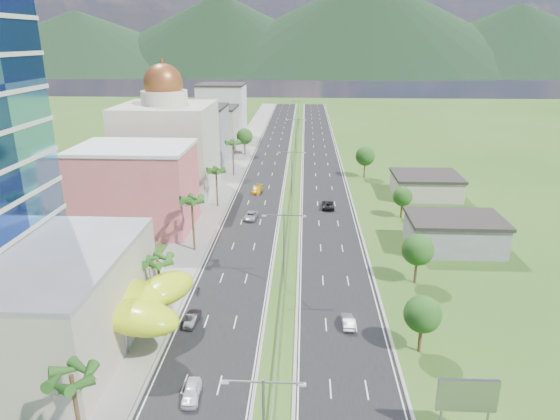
# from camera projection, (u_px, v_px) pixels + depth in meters

# --- Properties ---
(ground) EXTENTS (500.00, 500.00, 0.00)m
(ground) POSITION_uv_depth(u_px,v_px,m) (280.00, 324.00, 62.15)
(ground) COLOR #2D5119
(ground) RESTS_ON ground
(road_left) EXTENTS (11.00, 260.00, 0.04)m
(road_left) POSITION_uv_depth(u_px,v_px,m) (270.00, 158.00, 147.47)
(road_left) COLOR black
(road_left) RESTS_ON ground
(road_right) EXTENTS (11.00, 260.00, 0.04)m
(road_right) POSITION_uv_depth(u_px,v_px,m) (321.00, 159.00, 146.77)
(road_right) COLOR black
(road_right) RESTS_ON ground
(sidewalk_left) EXTENTS (7.00, 260.00, 0.12)m
(sidewalk_left) POSITION_uv_depth(u_px,v_px,m) (238.00, 158.00, 147.90)
(sidewalk_left) COLOR gray
(sidewalk_left) RESTS_ON ground
(median_guardrail) EXTENTS (0.10, 216.06, 0.76)m
(median_guardrail) POSITION_uv_depth(u_px,v_px,m) (294.00, 172.00, 129.92)
(median_guardrail) COLOR gray
(median_guardrail) RESTS_ON ground
(streetlight_median_b) EXTENTS (6.04, 0.25, 11.00)m
(streetlight_median_b) POSITION_uv_depth(u_px,v_px,m) (284.00, 243.00, 69.39)
(streetlight_median_b) COLOR gray
(streetlight_median_b) RESTS_ON ground
(streetlight_median_c) EXTENTS (6.04, 0.25, 11.00)m
(streetlight_median_c) POSITION_uv_depth(u_px,v_px,m) (292.00, 171.00, 107.16)
(streetlight_median_c) COLOR gray
(streetlight_median_c) RESTS_ON ground
(streetlight_median_d) EXTENTS (6.04, 0.25, 11.00)m
(streetlight_median_d) POSITION_uv_depth(u_px,v_px,m) (296.00, 133.00, 149.65)
(streetlight_median_d) COLOR gray
(streetlight_median_d) RESTS_ON ground
(streetlight_median_e) EXTENTS (6.04, 0.25, 11.00)m
(streetlight_median_e) POSITION_uv_depth(u_px,v_px,m) (298.00, 112.00, 192.14)
(streetlight_median_e) COLOR gray
(streetlight_median_e) RESTS_ON ground
(lime_canopy) EXTENTS (18.00, 15.00, 7.40)m
(lime_canopy) POSITION_uv_depth(u_px,v_px,m) (106.00, 300.00, 57.68)
(lime_canopy) COLOR #C4E716
(lime_canopy) RESTS_ON ground
(pink_shophouse) EXTENTS (20.00, 15.00, 15.00)m
(pink_shophouse) POSITION_uv_depth(u_px,v_px,m) (136.00, 189.00, 91.23)
(pink_shophouse) COLOR #D75858
(pink_shophouse) RESTS_ON ground
(domed_building) EXTENTS (20.00, 20.00, 28.70)m
(domed_building) POSITION_uv_depth(u_px,v_px,m) (168.00, 144.00, 111.69)
(domed_building) COLOR #BFBA9E
(domed_building) RESTS_ON ground
(midrise_grey) EXTENTS (16.00, 15.00, 16.00)m
(midrise_grey) POSITION_uv_depth(u_px,v_px,m) (196.00, 137.00, 136.34)
(midrise_grey) COLOR gray
(midrise_grey) RESTS_ON ground
(midrise_beige) EXTENTS (16.00, 15.00, 13.00)m
(midrise_beige) POSITION_uv_depth(u_px,v_px,m) (211.00, 129.00, 157.60)
(midrise_beige) COLOR #A99D8B
(midrise_beige) RESTS_ON ground
(midrise_white) EXTENTS (16.00, 15.00, 18.00)m
(midrise_white) POSITION_uv_depth(u_px,v_px,m) (222.00, 111.00, 178.51)
(midrise_white) COLOR silver
(midrise_white) RESTS_ON ground
(billboard) EXTENTS (5.20, 0.35, 6.20)m
(billboard) POSITION_uv_depth(u_px,v_px,m) (467.00, 397.00, 42.91)
(billboard) COLOR gray
(billboard) RESTS_ON ground
(shed_near) EXTENTS (15.00, 10.00, 5.00)m
(shed_near) POSITION_uv_depth(u_px,v_px,m) (454.00, 235.00, 83.63)
(shed_near) COLOR gray
(shed_near) RESTS_ON ground
(shed_far) EXTENTS (14.00, 12.00, 4.40)m
(shed_far) POSITION_uv_depth(u_px,v_px,m) (426.00, 186.00, 111.96)
(shed_far) COLOR #A99D8B
(shed_far) RESTS_ON ground
(palm_tree_a) EXTENTS (3.60, 3.60, 9.10)m
(palm_tree_a) POSITION_uv_depth(u_px,v_px,m) (72.00, 380.00, 39.48)
(palm_tree_a) COLOR #47301C
(palm_tree_a) RESTS_ON ground
(palm_tree_b) EXTENTS (3.60, 3.60, 8.10)m
(palm_tree_b) POSITION_uv_depth(u_px,v_px,m) (158.00, 263.00, 62.46)
(palm_tree_b) COLOR #47301C
(palm_tree_b) RESTS_ON ground
(palm_tree_c) EXTENTS (3.60, 3.60, 9.60)m
(palm_tree_c) POSITION_uv_depth(u_px,v_px,m) (192.00, 202.00, 80.87)
(palm_tree_c) COLOR #47301C
(palm_tree_c) RESTS_ON ground
(palm_tree_d) EXTENTS (3.60, 3.60, 8.60)m
(palm_tree_d) POSITION_uv_depth(u_px,v_px,m) (216.00, 172.00, 102.90)
(palm_tree_d) COLOR #47301C
(palm_tree_d) RESTS_ON ground
(palm_tree_e) EXTENTS (3.60, 3.60, 9.40)m
(palm_tree_e) POSITION_uv_depth(u_px,v_px,m) (233.00, 144.00, 126.26)
(palm_tree_e) COLOR #47301C
(palm_tree_e) RESTS_ON ground
(leafy_tree_lfar) EXTENTS (4.90, 4.90, 8.05)m
(leafy_tree_lfar) POSITION_uv_depth(u_px,v_px,m) (245.00, 136.00, 150.76)
(leafy_tree_lfar) COLOR #47301C
(leafy_tree_lfar) RESTS_ON ground
(leafy_tree_ra) EXTENTS (4.20, 4.20, 6.90)m
(leafy_tree_ra) POSITION_uv_depth(u_px,v_px,m) (423.00, 314.00, 55.12)
(leafy_tree_ra) COLOR #47301C
(leafy_tree_ra) RESTS_ON ground
(leafy_tree_rb) EXTENTS (4.55, 4.55, 7.47)m
(leafy_tree_rb) POSITION_uv_depth(u_px,v_px,m) (418.00, 250.00, 70.90)
(leafy_tree_rb) COLOR #47301C
(leafy_tree_rb) RESTS_ON ground
(leafy_tree_rc) EXTENTS (3.85, 3.85, 6.33)m
(leafy_tree_rc) POSITION_uv_depth(u_px,v_px,m) (403.00, 197.00, 97.46)
(leafy_tree_rc) COLOR #47301C
(leafy_tree_rc) RESTS_ON ground
(leafy_tree_rd) EXTENTS (4.90, 4.90, 8.05)m
(leafy_tree_rd) POSITION_uv_depth(u_px,v_px,m) (365.00, 156.00, 125.58)
(leafy_tree_rd) COLOR #47301C
(leafy_tree_rd) RESTS_ON ground
(mountain_ridge) EXTENTS (860.00, 140.00, 90.00)m
(mountain_ridge) POSITION_uv_depth(u_px,v_px,m) (365.00, 75.00, 484.24)
(mountain_ridge) COLOR black
(mountain_ridge) RESTS_ON ground
(car_white_near_left) EXTENTS (1.86, 4.16, 1.39)m
(car_white_near_left) POSITION_uv_depth(u_px,v_px,m) (191.00, 392.00, 49.02)
(car_white_near_left) COLOR white
(car_white_near_left) RESTS_ON road_left
(car_dark_left) EXTENTS (1.60, 4.00, 1.29)m
(car_dark_left) POSITION_uv_depth(u_px,v_px,m) (192.00, 319.00, 61.90)
(car_dark_left) COLOR black
(car_dark_left) RESTS_ON road_left
(car_silver_mid_left) EXTENTS (2.79, 5.08, 1.35)m
(car_silver_mid_left) POSITION_uv_depth(u_px,v_px,m) (251.00, 216.00, 97.81)
(car_silver_mid_left) COLOR #9C9FA3
(car_silver_mid_left) RESTS_ON road_left
(car_yellow_far_left) EXTENTS (2.54, 5.12, 1.43)m
(car_yellow_far_left) POSITION_uv_depth(u_px,v_px,m) (257.00, 190.00, 114.61)
(car_yellow_far_left) COLOR gold
(car_yellow_far_left) RESTS_ON road_left
(car_silver_right) EXTENTS (1.44, 3.91, 1.28)m
(car_silver_right) POSITION_uv_depth(u_px,v_px,m) (348.00, 321.00, 61.41)
(car_silver_right) COLOR #929499
(car_silver_right) RESTS_ON road_right
(car_dark_far_right) EXTENTS (2.55, 5.36, 1.48)m
(car_dark_far_right) POSITION_uv_depth(u_px,v_px,m) (328.00, 205.00, 104.14)
(car_dark_far_right) COLOR black
(car_dark_far_right) RESTS_ON road_right
(motorcycle) EXTENTS (0.88, 2.18, 1.36)m
(motorcycle) POSITION_uv_depth(u_px,v_px,m) (198.00, 289.00, 69.32)
(motorcycle) COLOR black
(motorcycle) RESTS_ON road_left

